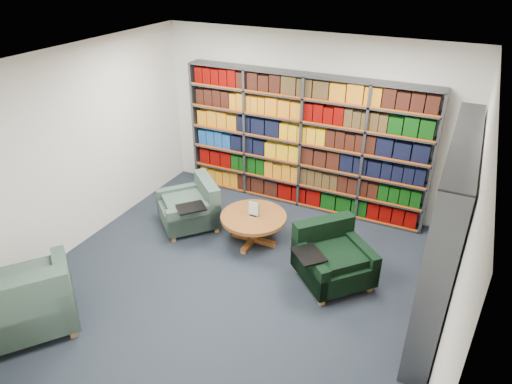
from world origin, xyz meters
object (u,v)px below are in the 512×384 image
at_px(chair_green_right, 331,258).
at_px(coffee_table, 254,221).
at_px(chair_teal_left, 193,208).
at_px(chair_teal_front, 25,304).

distance_m(chair_green_right, coffee_table, 1.31).
height_order(chair_teal_left, chair_teal_front, chair_teal_front).
bearing_deg(chair_teal_left, coffee_table, -1.34).
xyz_separation_m(chair_green_right, chair_teal_front, (-2.80, -2.39, 0.06)).
bearing_deg(chair_teal_front, chair_teal_left, 80.17).
distance_m(chair_teal_left, coffee_table, 1.06).
bearing_deg(coffee_table, chair_teal_left, 178.66).
bearing_deg(chair_green_right, coffee_table, 166.44).
distance_m(chair_green_right, chair_teal_front, 3.68).
bearing_deg(chair_teal_left, chair_teal_front, -99.83).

